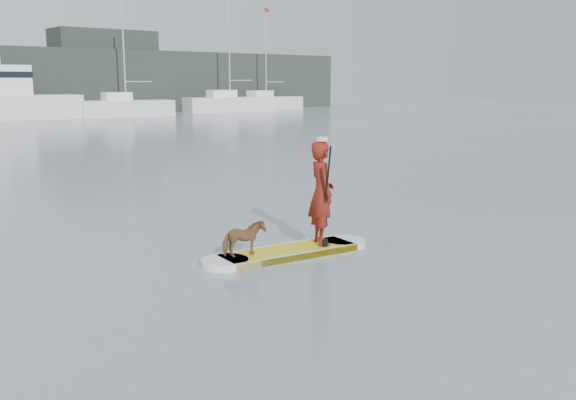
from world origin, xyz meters
TOP-DOWN VIEW (x-y plane):
  - ground at (0.00, 0.00)m, footprint 140.00×140.00m
  - paddleboard at (-2.11, 0.32)m, footprint 3.28×1.09m
  - paddler at (-1.40, 0.24)m, footprint 0.68×0.81m
  - white_cap at (-1.40, 0.24)m, footprint 0.22×0.22m
  - dog at (-2.99, 0.42)m, footprint 0.77×0.47m
  - paddle at (-1.50, 0.01)m, footprint 0.10×0.30m
  - sailboat_e at (15.26, 43.91)m, footprint 8.21×3.53m
  - sailboat_f at (27.03, 45.40)m, footprint 9.38×4.04m
  - shore_building_east at (18.00, 54.00)m, footprint 10.00×4.00m
  - sailboat_g at (32.75, 46.96)m, footprint 8.17×2.56m

SIDE VIEW (x-z plane):
  - ground at x=0.00m, z-range 0.00..0.00m
  - paddleboard at x=-2.11m, z-range 0.00..0.12m
  - dog at x=-2.99m, z-range 0.12..0.73m
  - paddle at x=-1.50m, z-range -0.20..1.80m
  - sailboat_e at x=15.26m, z-range -4.94..6.59m
  - sailboat_g at x=32.75m, z-range -4.43..6.13m
  - sailboat_f at x=27.03m, z-range -5.88..7.72m
  - paddler at x=-1.40m, z-range 0.12..2.00m
  - white_cap at x=-1.40m, z-range 2.00..2.07m
  - shore_building_east at x=18.00m, z-range 0.00..8.00m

